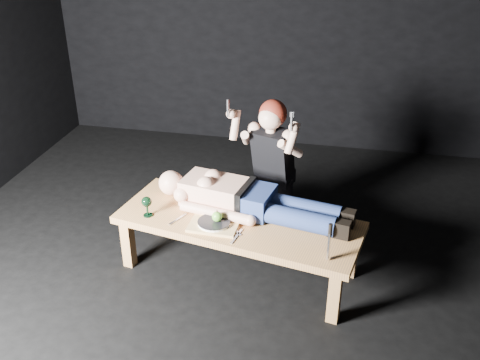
% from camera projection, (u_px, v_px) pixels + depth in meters
% --- Properties ---
extents(ground, '(5.00, 5.00, 0.00)m').
position_uv_depth(ground, '(231.00, 272.00, 4.11)').
color(ground, black).
rests_on(ground, ground).
extents(back_wall, '(5.00, 0.00, 5.00)m').
position_uv_depth(back_wall, '(283.00, 8.00, 5.57)').
color(back_wall, black).
rests_on(back_wall, ground).
extents(table, '(1.87, 0.99, 0.45)m').
position_uv_depth(table, '(239.00, 245.00, 4.03)').
color(table, '#B88541').
rests_on(table, ground).
extents(lying_man, '(1.75, 0.82, 0.25)m').
position_uv_depth(lying_man, '(252.00, 197.00, 3.97)').
color(lying_man, '#DDA489').
rests_on(lying_man, table).
extents(kneeling_woman, '(0.84, 0.89, 1.21)m').
position_uv_depth(kneeling_woman, '(276.00, 163.00, 4.40)').
color(kneeling_woman, black).
rests_on(kneeling_woman, ground).
extents(serving_tray, '(0.35, 0.26, 0.02)m').
position_uv_depth(serving_tray, '(214.00, 225.00, 3.85)').
color(serving_tray, tan).
rests_on(serving_tray, table).
extents(plate, '(0.24, 0.24, 0.02)m').
position_uv_depth(plate, '(214.00, 223.00, 3.84)').
color(plate, white).
rests_on(plate, serving_tray).
extents(apple, '(0.07, 0.07, 0.07)m').
position_uv_depth(apple, '(217.00, 217.00, 3.82)').
color(apple, '#5BA631').
rests_on(apple, plate).
extents(goblet, '(0.09, 0.09, 0.16)m').
position_uv_depth(goblet, '(147.00, 207.00, 3.94)').
color(goblet, black).
rests_on(goblet, table).
extents(fork_flat, '(0.09, 0.18, 0.01)m').
position_uv_depth(fork_flat, '(178.00, 219.00, 3.93)').
color(fork_flat, '#B2B2B7').
rests_on(fork_flat, table).
extents(knife_flat, '(0.05, 0.19, 0.01)m').
position_uv_depth(knife_flat, '(237.00, 236.00, 3.73)').
color(knife_flat, '#B2B2B7').
rests_on(knife_flat, table).
extents(spoon_flat, '(0.13, 0.15, 0.01)m').
position_uv_depth(spoon_flat, '(234.00, 229.00, 3.81)').
color(spoon_flat, '#B2B2B7').
rests_on(spoon_flat, table).
extents(carving_knife, '(0.04, 0.04, 0.27)m').
position_uv_depth(carving_knife, '(329.00, 242.00, 3.44)').
color(carving_knife, '#B2B2B7').
rests_on(carving_knife, table).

